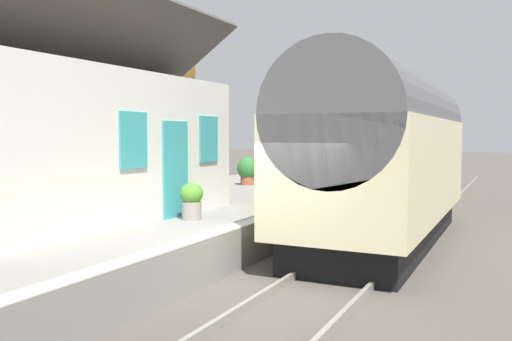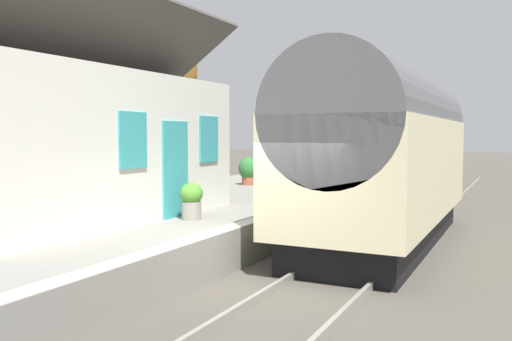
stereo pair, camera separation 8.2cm
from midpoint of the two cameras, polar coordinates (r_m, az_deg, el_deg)
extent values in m
plane|color=#4C473F|center=(9.63, 2.11, -12.06)|extent=(160.00, 160.00, 0.00)
cube|color=gray|center=(11.96, -17.41, -7.05)|extent=(32.00, 6.72, 0.84)
cube|color=beige|center=(9.98, -4.10, -6.54)|extent=(32.00, 0.36, 0.02)
cube|color=gray|center=(9.09, 11.69, -12.65)|extent=(52.00, 0.08, 0.14)
cube|color=gray|center=(9.54, 3.12, -11.78)|extent=(52.00, 0.08, 0.14)
cube|color=black|center=(13.47, 13.67, -6.07)|extent=(8.09, 2.29, 0.70)
cube|color=beige|center=(13.30, 13.78, 0.32)|extent=(8.79, 2.70, 2.30)
cylinder|color=#515154|center=(13.28, 13.85, 5.27)|extent=(8.79, 2.65, 2.65)
cube|color=black|center=(13.65, 8.20, 1.68)|extent=(7.47, 0.03, 0.80)
cylinder|color=black|center=(16.02, 15.78, -4.54)|extent=(0.70, 2.16, 0.70)
cylinder|color=black|center=(10.96, 10.57, -8.29)|extent=(0.70, 2.16, 0.70)
cube|color=black|center=(17.61, 16.98, 2.39)|extent=(0.04, 2.16, 0.90)
cylinder|color=#F2EDCC|center=(17.68, 16.93, -0.77)|extent=(0.06, 0.24, 0.24)
cube|color=red|center=(17.76, 16.92, -2.23)|extent=(0.16, 2.56, 0.24)
cube|color=silver|center=(12.34, -19.52, 2.39)|extent=(7.06, 4.25, 3.08)
cube|color=#47423D|center=(11.78, -16.07, 13.55)|extent=(7.56, 2.39, 1.70)
cube|color=#47423D|center=(13.28, -23.00, 12.26)|extent=(7.56, 2.39, 1.70)
cylinder|color=#47423D|center=(12.65, -19.83, 16.19)|extent=(7.56, 0.16, 0.16)
cube|color=brown|center=(13.74, -14.72, 13.70)|extent=(0.56, 0.56, 2.21)
cube|color=teal|center=(11.79, -8.41, 0.12)|extent=(0.90, 0.06, 2.10)
cube|color=teal|center=(10.65, -12.76, 3.18)|extent=(0.80, 0.05, 1.10)
cube|color=teal|center=(12.94, -4.88, 3.35)|extent=(0.80, 0.05, 1.10)
cube|color=teal|center=(20.54, 7.14, 0.01)|extent=(1.40, 0.40, 0.06)
cube|color=teal|center=(20.47, 7.62, 0.63)|extent=(1.40, 0.11, 0.40)
cube|color=black|center=(20.03, 6.60, -0.74)|extent=(0.06, 0.36, 0.44)
cube|color=black|center=(21.09, 7.63, -0.53)|extent=(0.06, 0.36, 0.44)
cone|color=black|center=(19.14, -8.08, -1.16)|extent=(0.42, 0.42, 0.31)
cylinder|color=black|center=(19.15, -8.07, -1.54)|extent=(0.23, 0.23, 0.06)
ellipsoid|color=#3D8438|center=(19.11, -8.09, -0.05)|extent=(0.62, 0.62, 0.68)
cylinder|color=gray|center=(11.49, -6.69, -4.25)|extent=(0.42, 0.42, 0.38)
ellipsoid|color=#4C8C2D|center=(11.45, -6.70, -2.45)|extent=(0.49, 0.49, 0.46)
cylinder|color=#9E5138|center=(19.35, -0.67, -1.03)|extent=(0.49, 0.49, 0.34)
ellipsoid|color=#2D7233|center=(19.32, -0.67, 0.23)|extent=(0.73, 0.73, 0.83)
cylinder|color=black|center=(20.44, 3.36, -0.80)|extent=(0.52, 0.52, 0.33)
ellipsoid|color=olive|center=(20.41, 3.37, 0.17)|extent=(0.52, 0.52, 0.52)
cylinder|color=black|center=(14.71, 4.47, 2.80)|extent=(0.10, 0.10, 3.09)
cylinder|color=black|center=(14.75, 4.50, 8.23)|extent=(0.05, 0.50, 0.05)
cube|color=beige|center=(14.77, 4.50, 9.35)|extent=(0.24, 0.24, 0.32)
cone|color=black|center=(14.80, 4.51, 10.20)|extent=(0.32, 0.32, 0.14)
cylinder|color=#4C3828|center=(29.15, -18.45, 1.24)|extent=(0.34, 0.34, 2.87)
ellipsoid|color=olive|center=(29.17, -18.57, 6.66)|extent=(3.52, 3.74, 3.78)
cylinder|color=#4C3828|center=(25.45, -10.92, 2.24)|extent=(0.40, 0.40, 3.95)
ellipsoid|color=olive|center=(25.62, -11.02, 10.48)|extent=(4.29, 4.25, 4.85)
camera|label=1|loc=(0.04, -89.81, 0.01)|focal=37.55mm
camera|label=2|loc=(0.04, 90.19, -0.01)|focal=37.55mm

